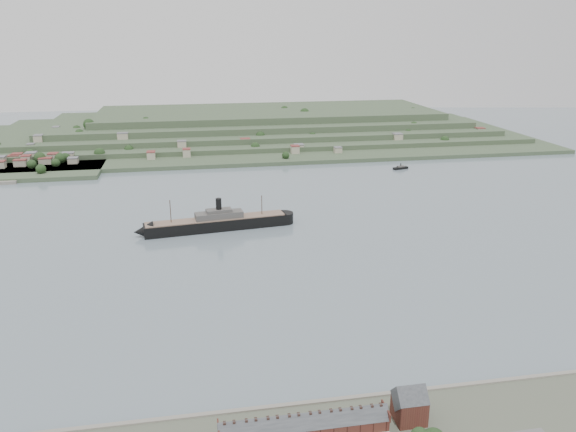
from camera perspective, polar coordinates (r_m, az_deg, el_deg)
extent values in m
plane|color=slate|center=(343.30, -2.48, -3.85)|extent=(1400.00, 1400.00, 0.00)
cube|color=gray|center=(213.91, 3.31, -18.47)|extent=(220.00, 2.00, 2.60)
cube|color=#4F231C|center=(194.94, 1.66, -21.10)|extent=(55.00, 8.00, 7.00)
cube|color=#35383C|center=(192.74, 1.67, -20.30)|extent=(55.60, 8.15, 8.15)
cube|color=#4F231C|center=(189.49, -7.07, -20.85)|extent=(0.50, 8.40, 3.00)
cube|color=#4F231C|center=(198.56, 9.91, -18.92)|extent=(0.50, 8.40, 3.00)
cube|color=#30201B|center=(188.82, -5.31, -20.40)|extent=(0.90, 1.40, 3.20)
cube|color=#30201B|center=(189.19, -3.54, -20.26)|extent=(0.90, 1.40, 3.20)
cube|color=#30201B|center=(190.81, 0.82, -19.83)|extent=(0.90, 1.40, 3.20)
cube|color=#30201B|center=(191.73, 2.53, -19.64)|extent=(0.90, 1.40, 3.20)
cube|color=#30201B|center=(194.69, 6.71, -19.09)|extent=(0.90, 1.40, 3.20)
cube|color=#30201B|center=(196.14, 8.34, -18.85)|extent=(0.90, 1.40, 3.20)
cube|color=#4F231C|center=(206.77, 12.21, -18.59)|extent=(10.00, 10.00, 9.00)
cube|color=#35383C|center=(204.14, 12.30, -17.58)|extent=(10.40, 10.18, 10.18)
cube|color=#3E5136|center=(688.45, -6.64, 7.49)|extent=(760.00, 260.00, 4.00)
cube|color=#3E5136|center=(713.66, -5.17, 8.29)|extent=(680.00, 220.00, 5.00)
cube|color=#3E5136|center=(728.91, -4.11, 8.96)|extent=(600.00, 200.00, 6.00)
cube|color=#3E5136|center=(744.35, -3.08, 9.68)|extent=(520.00, 180.00, 7.00)
cube|color=#3E5136|center=(759.98, -2.10, 10.44)|extent=(440.00, 160.00, 8.00)
cube|color=#3E5136|center=(600.58, -25.32, 4.27)|extent=(150.00, 90.00, 4.00)
cube|color=gray|center=(562.79, -26.82, 3.15)|extent=(22.00, 14.00, 2.80)
cube|color=black|center=(386.08, -7.29, -0.84)|extent=(97.70, 24.57, 7.53)
cone|color=black|center=(381.52, -14.46, -1.53)|extent=(14.38, 14.38, 12.91)
cylinder|color=black|center=(396.54, -0.40, -0.17)|extent=(12.91, 12.91, 7.53)
cube|color=#7A6251|center=(384.77, -7.32, -0.27)|extent=(95.43, 23.24, 0.65)
cube|color=#4C4A47|center=(384.37, -7.02, 0.10)|extent=(33.22, 13.53, 4.30)
cube|color=#4C4A47|center=(383.48, -7.03, 0.51)|extent=(18.00, 9.57, 2.69)
cylinder|color=black|center=(382.27, -7.06, 1.09)|extent=(3.87, 3.87, 9.68)
cylinder|color=#402B1D|center=(378.97, -11.84, 0.34)|extent=(0.54, 0.54, 17.22)
cylinder|color=#402B1D|center=(389.28, -2.68, 1.03)|extent=(0.54, 0.54, 15.06)
cube|color=black|center=(565.10, 11.36, 4.80)|extent=(16.31, 8.39, 2.09)
cube|color=#4C4A47|center=(564.75, 11.37, 4.95)|extent=(7.74, 5.25, 1.57)
cylinder|color=black|center=(564.36, 11.38, 5.12)|extent=(0.87, 0.87, 3.05)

